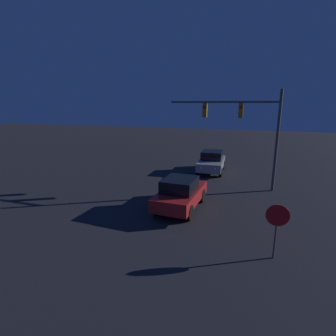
{
  "coord_description": "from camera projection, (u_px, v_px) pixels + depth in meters",
  "views": [
    {
      "loc": [
        4.81,
        3.1,
        5.4
      ],
      "look_at": [
        0.0,
        17.94,
        1.54
      ],
      "focal_mm": 28.0,
      "sensor_mm": 36.0,
      "label": 1
    }
  ],
  "objects": [
    {
      "name": "traffic_signal_mast",
      "position": [
        247.0,
        123.0,
        16.21
      ],
      "size": [
        6.82,
        0.3,
        6.23
      ],
      "color": "#4C4C51",
      "rests_on": "ground_plane"
    },
    {
      "name": "car_near",
      "position": [
        180.0,
        193.0,
        13.65
      ],
      "size": [
        2.08,
        4.23,
        1.68
      ],
      "rotation": [
        0.0,
        0.0,
        -0.05
      ],
      "color": "#B21E1E",
      "rests_on": "ground_plane"
    },
    {
      "name": "car_far",
      "position": [
        212.0,
        161.0,
        21.05
      ],
      "size": [
        2.01,
        4.2,
        1.68
      ],
      "rotation": [
        0.0,
        0.0,
        3.17
      ],
      "color": "#99999E",
      "rests_on": "ground_plane"
    },
    {
      "name": "stop_sign",
      "position": [
        277.0,
        221.0,
        9.05
      ],
      "size": [
        0.79,
        0.07,
        2.05
      ],
      "color": "#4C4C51",
      "rests_on": "ground_plane"
    }
  ]
}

